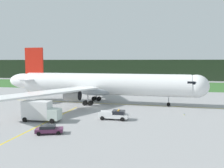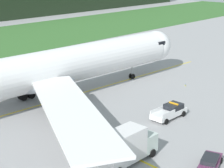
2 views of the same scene
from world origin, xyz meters
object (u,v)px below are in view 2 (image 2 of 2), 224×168
(ops_pickup_truck, at_px, (170,111))
(catering_truck, at_px, (127,146))
(staff_car, at_px, (210,162))
(airliner, at_px, (53,69))

(ops_pickup_truck, height_order, catering_truck, catering_truck)
(ops_pickup_truck, relative_size, staff_car, 1.28)
(staff_car, bearing_deg, catering_truck, 126.26)
(airliner, height_order, ops_pickup_truck, airliner)
(catering_truck, bearing_deg, ops_pickup_truck, 16.48)
(ops_pickup_truck, bearing_deg, catering_truck, -163.52)
(catering_truck, relative_size, staff_car, 1.58)
(airliner, relative_size, ops_pickup_truck, 9.45)
(ops_pickup_truck, distance_m, catering_truck, 13.86)
(airliner, height_order, staff_car, airliner)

